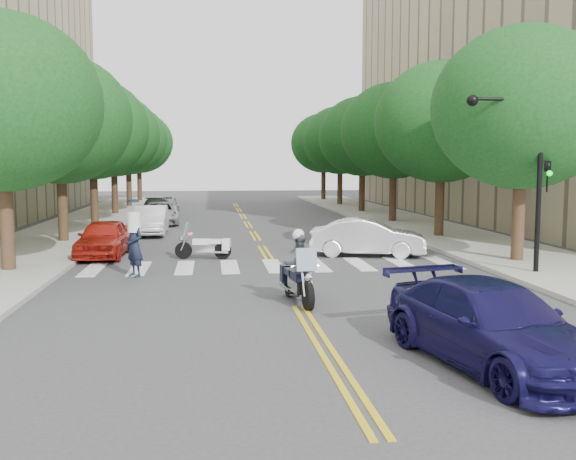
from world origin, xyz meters
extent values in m
plane|color=#38383A|center=(0.00, 0.00, 0.00)|extent=(140.00, 140.00, 0.00)
cube|color=#9E9991|center=(-9.50, 22.00, 0.07)|extent=(5.00, 60.00, 0.15)
cube|color=#9E9991|center=(9.50, 22.00, 0.07)|extent=(5.00, 60.00, 0.15)
cylinder|color=#382316|center=(-8.80, 6.00, 1.66)|extent=(0.44, 0.44, 3.32)
ellipsoid|color=#124014|center=(-8.80, 6.00, 5.56)|extent=(6.40, 6.40, 5.76)
cylinder|color=#382316|center=(-8.80, 14.00, 1.66)|extent=(0.44, 0.44, 3.32)
ellipsoid|color=#124014|center=(-8.80, 14.00, 5.56)|extent=(6.40, 6.40, 5.76)
cylinder|color=#382316|center=(-8.80, 22.00, 1.66)|extent=(0.44, 0.44, 3.32)
ellipsoid|color=#124014|center=(-8.80, 22.00, 5.56)|extent=(6.40, 6.40, 5.76)
cylinder|color=#382316|center=(-8.80, 30.00, 1.66)|extent=(0.44, 0.44, 3.32)
ellipsoid|color=#124014|center=(-8.80, 30.00, 5.56)|extent=(6.40, 6.40, 5.76)
cylinder|color=#382316|center=(-8.80, 38.00, 1.66)|extent=(0.44, 0.44, 3.32)
ellipsoid|color=#124014|center=(-8.80, 38.00, 5.56)|extent=(6.40, 6.40, 5.76)
cylinder|color=#382316|center=(-8.80, 46.00, 1.66)|extent=(0.44, 0.44, 3.32)
ellipsoid|color=#124014|center=(-8.80, 46.00, 5.56)|extent=(6.40, 6.40, 5.76)
cylinder|color=#382316|center=(8.80, 6.00, 1.66)|extent=(0.44, 0.44, 3.32)
ellipsoid|color=#124014|center=(8.80, 6.00, 5.56)|extent=(6.40, 6.40, 5.76)
cylinder|color=#382316|center=(8.80, 14.00, 1.66)|extent=(0.44, 0.44, 3.32)
ellipsoid|color=#124014|center=(8.80, 14.00, 5.56)|extent=(6.40, 6.40, 5.76)
cylinder|color=#382316|center=(8.80, 22.00, 1.66)|extent=(0.44, 0.44, 3.32)
ellipsoid|color=#124014|center=(8.80, 22.00, 5.56)|extent=(6.40, 6.40, 5.76)
cylinder|color=#382316|center=(8.80, 30.00, 1.66)|extent=(0.44, 0.44, 3.32)
ellipsoid|color=#124014|center=(8.80, 30.00, 5.56)|extent=(6.40, 6.40, 5.76)
cylinder|color=#382316|center=(8.80, 38.00, 1.66)|extent=(0.44, 0.44, 3.32)
ellipsoid|color=#124014|center=(8.80, 38.00, 5.56)|extent=(6.40, 6.40, 5.76)
cylinder|color=#382316|center=(8.80, 46.00, 1.66)|extent=(0.44, 0.44, 3.32)
ellipsoid|color=#124014|center=(8.80, 46.00, 5.56)|extent=(6.40, 6.40, 5.76)
cylinder|color=black|center=(8.20, 3.50, 3.00)|extent=(0.16, 0.16, 6.00)
cylinder|color=black|center=(7.00, 3.50, 5.60)|extent=(2.40, 0.10, 0.10)
sphere|color=black|center=(5.90, 3.50, 5.55)|extent=(0.36, 0.36, 0.36)
imported|color=black|center=(8.45, 3.50, 3.20)|extent=(0.16, 0.20, 1.00)
sphere|color=#0CCC26|center=(8.45, 3.35, 3.30)|extent=(0.18, 0.18, 0.18)
cylinder|color=black|center=(0.17, -0.44, 0.35)|extent=(0.24, 0.72, 0.71)
cylinder|color=black|center=(-0.06, 1.21, 0.35)|extent=(0.28, 0.73, 0.71)
cube|color=silver|center=(0.05, 0.44, 0.47)|extent=(0.46, 0.98, 0.33)
cube|color=black|center=(0.06, 0.33, 0.73)|extent=(0.47, 0.77, 0.23)
cube|color=black|center=(-0.02, 0.90, 0.75)|extent=(0.49, 0.62, 0.17)
cube|color=black|center=(-0.08, 1.37, 0.63)|extent=(0.50, 0.37, 0.47)
cube|color=#8C99A5|center=(0.15, -0.31, 1.25)|extent=(0.54, 0.23, 0.57)
cube|color=red|center=(0.25, -0.11, 1.06)|extent=(0.12, 0.12, 0.08)
cube|color=#0C26E5|center=(0.00, -0.15, 1.06)|extent=(0.12, 0.12, 0.08)
imported|color=#474C56|center=(0.05, 0.44, 1.01)|extent=(0.88, 0.72, 1.64)
sphere|color=silver|center=(0.05, 0.44, 1.78)|extent=(0.31, 0.31, 0.31)
cylinder|color=black|center=(-3.23, 8.64, 0.32)|extent=(0.65, 0.24, 0.64)
cylinder|color=black|center=(-1.75, 8.38, 0.32)|extent=(0.66, 0.28, 0.64)
cube|color=silver|center=(-2.44, 8.50, 0.42)|extent=(0.88, 0.44, 0.30)
cube|color=white|center=(-2.54, 8.52, 0.66)|extent=(0.71, 0.45, 0.21)
cube|color=white|center=(-2.03, 8.43, 0.68)|extent=(0.57, 0.46, 0.15)
cube|color=white|center=(-1.61, 8.35, 0.56)|extent=(0.35, 0.46, 0.42)
cube|color=#8C99A5|center=(-3.11, 8.62, 1.13)|extent=(0.22, 0.49, 0.51)
cube|color=red|center=(-2.97, 8.48, 0.96)|extent=(0.11, 0.11, 0.08)
cube|color=#0C26E5|center=(-2.93, 8.70, 0.96)|extent=(0.11, 0.11, 0.08)
imported|color=#151C31|center=(-4.61, 4.91, 1.00)|extent=(0.83, 0.87, 1.99)
imported|color=white|center=(3.91, 8.50, 0.73)|extent=(4.70, 2.72, 1.47)
imported|color=#120F3F|center=(2.77, -5.13, 0.74)|extent=(3.09, 5.44, 1.49)
imported|color=#AD1C12|center=(-6.30, 9.50, 0.73)|extent=(1.89, 4.35, 1.46)
imported|color=white|center=(-5.20, 17.19, 0.74)|extent=(1.60, 4.49, 1.48)
imported|color=#9C9FA4|center=(-5.20, 22.80, 0.66)|extent=(2.61, 4.94, 1.32)
imported|color=black|center=(-5.50, 24.50, 0.73)|extent=(2.12, 5.03, 1.45)
imported|color=gray|center=(-5.20, 29.74, 0.67)|extent=(1.60, 3.92, 1.33)
camera|label=1|loc=(-2.19, -15.79, 3.61)|focal=40.00mm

